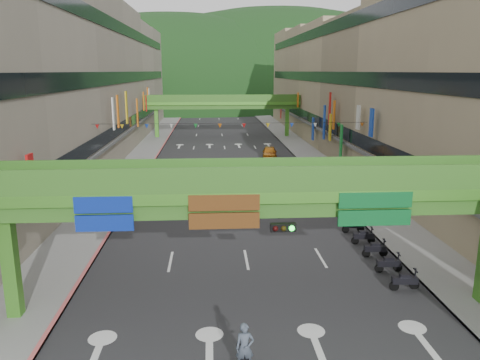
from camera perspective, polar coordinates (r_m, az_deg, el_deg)
name	(u,v)px	position (r m, az deg, el deg)	size (l,w,h in m)	color
road_slab	(225,152)	(64.96, -1.79, 3.42)	(18.00, 140.00, 0.02)	#28282B
sidewalk_left	(145,153)	(65.53, -11.47, 3.30)	(4.00, 140.00, 0.15)	gray
sidewalk_right	(304,151)	(66.21, 7.78, 3.54)	(4.00, 140.00, 0.15)	gray
curb_left	(159,152)	(65.29, -9.81, 3.35)	(0.20, 140.00, 0.18)	#CC5959
curb_right	(290,151)	(65.86, 6.16, 3.55)	(0.20, 140.00, 0.18)	gray
building_row_left	(81,83)	(66.20, -18.79, 11.15)	(12.80, 95.00, 19.00)	#9E937F
building_row_right	(363,82)	(67.35, 14.80, 11.43)	(12.80, 95.00, 19.00)	gray
overpass_near	(280,207)	(20.43, 4.87, -3.34)	(28.00, 12.27, 7.10)	#4C9E2D
overpass_far	(222,105)	(79.21, -2.18, 9.10)	(28.00, 2.20, 7.10)	#4C9E2D
hill_left	(175,102)	(174.82, -7.99, 9.43)	(168.00, 140.00, 112.00)	#1C4419
hill_right	(276,98)	(196.17, 4.36, 9.91)	(208.00, 176.00, 128.00)	#1C4419
bunting_string	(232,126)	(44.32, -0.99, 6.63)	(26.00, 0.36, 0.47)	black
scooter_rider_near	(245,353)	(18.03, 0.58, -20.35)	(0.67, 1.60, 2.19)	black
scooter_rider_mid	(249,175)	(45.65, 1.17, 0.65)	(0.90, 1.60, 2.13)	black
scooter_rider_left	(148,189)	(41.43, -11.11, -1.11)	(0.98, 1.59, 1.93)	#9D9BA3
scooter_rider_far	(206,203)	(35.93, -4.11, -2.82)	(0.92, 1.60, 2.20)	maroon
parked_scooter_row	(375,249)	(29.67, 16.15, -8.05)	(1.60, 9.35, 1.08)	black
car_silver	(181,165)	(52.98, -7.23, 1.77)	(1.34, 3.84, 1.27)	gray
car_yellow	(270,153)	(60.25, 3.63, 3.36)	(1.80, 4.48, 1.53)	#BA6D18
pedestrian_dark	(354,197)	(39.89, 13.76, -2.06)	(0.91, 0.38, 1.56)	#212229
pedestrian_blue	(386,209)	(37.17, 17.34, -3.43)	(0.71, 0.46, 1.53)	#2C364C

